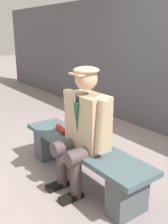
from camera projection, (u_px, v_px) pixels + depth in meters
name	position (u px, v px, depth m)	size (l,w,h in m)	color
ground_plane	(82.00, 180.00, 2.88)	(30.00, 30.00, 0.00)	gray
bench	(82.00, 156.00, 2.79)	(1.77, 0.42, 0.44)	#445A5D
seated_man	(84.00, 125.00, 2.57)	(0.63, 0.54, 1.25)	tan
rolled_magazine	(61.00, 129.00, 3.05)	(0.06, 0.06, 0.26)	#B21E1E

